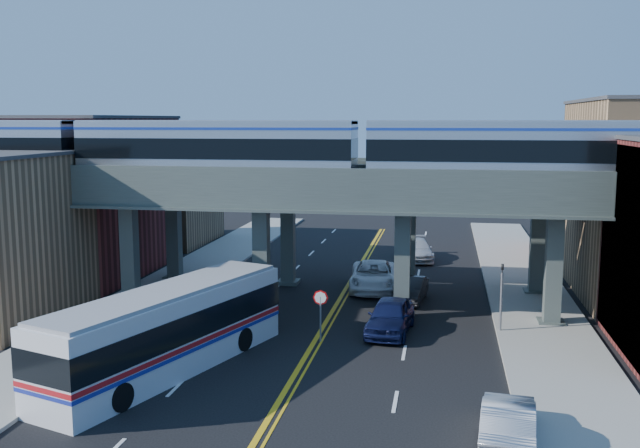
{
  "coord_description": "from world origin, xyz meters",
  "views": [
    {
      "loc": [
        6.2,
        -30.66,
        10.96
      ],
      "look_at": [
        -0.5,
        7.38,
        5.26
      ],
      "focal_mm": 40.0,
      "sensor_mm": 36.0,
      "label": 1
    }
  ],
  "objects_px": {
    "car_parked_curb": "(508,423)",
    "traffic_signal": "(502,290)",
    "car_lane_a": "(390,316)",
    "car_lane_c": "(374,276)",
    "stop_sign": "(321,307)",
    "car_lane_d": "(417,250)",
    "car_lane_b": "(411,290)",
    "transit_bus": "(168,331)",
    "transit_train": "(217,148)"
  },
  "relations": [
    {
      "from": "car_parked_curb",
      "to": "traffic_signal",
      "type": "bearing_deg",
      "value": -87.56
    },
    {
      "from": "car_lane_a",
      "to": "car_lane_c",
      "type": "distance_m",
      "value": 9.48
    },
    {
      "from": "stop_sign",
      "to": "car_lane_d",
      "type": "distance_m",
      "value": 22.21
    },
    {
      "from": "traffic_signal",
      "to": "car_lane_b",
      "type": "height_order",
      "value": "traffic_signal"
    },
    {
      "from": "car_lane_b",
      "to": "car_parked_curb",
      "type": "bearing_deg",
      "value": -70.75
    },
    {
      "from": "transit_bus",
      "to": "car_parked_curb",
      "type": "relative_size",
      "value": 2.75
    },
    {
      "from": "stop_sign",
      "to": "car_lane_a",
      "type": "height_order",
      "value": "stop_sign"
    },
    {
      "from": "traffic_signal",
      "to": "car_lane_c",
      "type": "height_order",
      "value": "traffic_signal"
    },
    {
      "from": "traffic_signal",
      "to": "car_lane_c",
      "type": "distance_m",
      "value": 11.27
    },
    {
      "from": "car_lane_d",
      "to": "car_lane_c",
      "type": "bearing_deg",
      "value": -110.7
    },
    {
      "from": "transit_bus",
      "to": "car_lane_a",
      "type": "height_order",
      "value": "transit_bus"
    },
    {
      "from": "car_lane_b",
      "to": "traffic_signal",
      "type": "bearing_deg",
      "value": -42.95
    },
    {
      "from": "car_lane_c",
      "to": "traffic_signal",
      "type": "bearing_deg",
      "value": -52.8
    },
    {
      "from": "car_lane_a",
      "to": "car_lane_b",
      "type": "distance_m",
      "value": 6.73
    },
    {
      "from": "car_lane_c",
      "to": "transit_bus",
      "type": "bearing_deg",
      "value": -118.25
    },
    {
      "from": "car_lane_c",
      "to": "car_lane_d",
      "type": "distance_m",
      "value": 10.73
    },
    {
      "from": "stop_sign",
      "to": "car_parked_curb",
      "type": "xyz_separation_m",
      "value": [
        8.2,
        -10.17,
        -0.93
      ]
    },
    {
      "from": "stop_sign",
      "to": "car_lane_a",
      "type": "distance_m",
      "value": 3.98
    },
    {
      "from": "transit_train",
      "to": "car_lane_c",
      "type": "height_order",
      "value": "transit_train"
    },
    {
      "from": "transit_train",
      "to": "car_lane_b",
      "type": "distance_m",
      "value": 14.34
    },
    {
      "from": "traffic_signal",
      "to": "car_lane_c",
      "type": "xyz_separation_m",
      "value": [
        -7.4,
        8.38,
        -1.41
      ]
    },
    {
      "from": "transit_train",
      "to": "transit_bus",
      "type": "bearing_deg",
      "value": -84.76
    },
    {
      "from": "stop_sign",
      "to": "car_parked_curb",
      "type": "relative_size",
      "value": 0.52
    },
    {
      "from": "car_lane_b",
      "to": "car_lane_d",
      "type": "xyz_separation_m",
      "value": [
        -0.16,
        13.1,
        0.08
      ]
    },
    {
      "from": "transit_train",
      "to": "transit_bus",
      "type": "relative_size",
      "value": 3.52
    },
    {
      "from": "stop_sign",
      "to": "car_parked_curb",
      "type": "height_order",
      "value": "stop_sign"
    },
    {
      "from": "stop_sign",
      "to": "car_lane_d",
      "type": "height_order",
      "value": "stop_sign"
    },
    {
      "from": "transit_bus",
      "to": "car_lane_d",
      "type": "height_order",
      "value": "transit_bus"
    },
    {
      "from": "stop_sign",
      "to": "car_lane_a",
      "type": "xyz_separation_m",
      "value": [
        3.29,
        2.07,
        -0.87
      ]
    },
    {
      "from": "car_lane_a",
      "to": "traffic_signal",
      "type": "bearing_deg",
      "value": 14.16
    },
    {
      "from": "stop_sign",
      "to": "transit_bus",
      "type": "relative_size",
      "value": 0.19
    },
    {
      "from": "transit_bus",
      "to": "car_lane_d",
      "type": "distance_m",
      "value": 28.76
    },
    {
      "from": "stop_sign",
      "to": "car_lane_c",
      "type": "distance_m",
      "value": 11.52
    },
    {
      "from": "car_lane_a",
      "to": "car_lane_d",
      "type": "bearing_deg",
      "value": 93.11
    },
    {
      "from": "transit_train",
      "to": "car_lane_b",
      "type": "relative_size",
      "value": 11.06
    },
    {
      "from": "stop_sign",
      "to": "car_lane_b",
      "type": "relative_size",
      "value": 0.6
    },
    {
      "from": "stop_sign",
      "to": "traffic_signal",
      "type": "relative_size",
      "value": 0.64
    },
    {
      "from": "stop_sign",
      "to": "transit_train",
      "type": "bearing_deg",
      "value": 143.75
    },
    {
      "from": "stop_sign",
      "to": "car_parked_curb",
      "type": "bearing_deg",
      "value": -51.13
    },
    {
      "from": "traffic_signal",
      "to": "transit_bus",
      "type": "xyz_separation_m",
      "value": [
        -14.78,
        -8.19,
        -0.51
      ]
    },
    {
      "from": "car_lane_b",
      "to": "car_lane_d",
      "type": "height_order",
      "value": "car_lane_d"
    },
    {
      "from": "transit_bus",
      "to": "car_lane_b",
      "type": "height_order",
      "value": "transit_bus"
    },
    {
      "from": "stop_sign",
      "to": "transit_bus",
      "type": "height_order",
      "value": "transit_bus"
    },
    {
      "from": "transit_train",
      "to": "stop_sign",
      "type": "xyz_separation_m",
      "value": [
        6.82,
        -5.0,
        -7.56
      ]
    },
    {
      "from": "car_lane_a",
      "to": "car_parked_curb",
      "type": "height_order",
      "value": "car_lane_a"
    },
    {
      "from": "car_lane_d",
      "to": "car_lane_a",
      "type": "bearing_deg",
      "value": -99.65
    },
    {
      "from": "transit_train",
      "to": "transit_bus",
      "type": "xyz_separation_m",
      "value": [
        0.93,
        -10.19,
        -7.53
      ]
    },
    {
      "from": "transit_bus",
      "to": "car_lane_c",
      "type": "bearing_deg",
      "value": -5.44
    },
    {
      "from": "traffic_signal",
      "to": "car_parked_curb",
      "type": "bearing_deg",
      "value": -93.04
    },
    {
      "from": "car_lane_c",
      "to": "car_lane_d",
      "type": "xyz_separation_m",
      "value": [
        2.36,
        10.47,
        -0.09
      ]
    }
  ]
}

